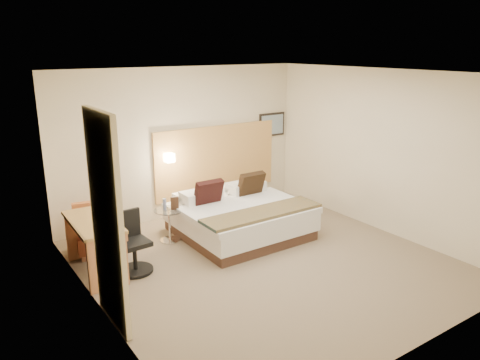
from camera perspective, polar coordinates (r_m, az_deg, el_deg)
floor at (r=6.96m, az=3.14°, el=-10.00°), size 4.80×5.00×0.02m
ceiling at (r=6.26m, az=3.53°, el=12.97°), size 4.80×5.00×0.02m
wall_back at (r=8.55m, az=-7.00°, el=4.52°), size 4.80×0.02×2.70m
wall_front at (r=4.84m, az=21.80°, el=-5.66°), size 4.80×0.02×2.70m
wall_left at (r=5.42m, az=-17.38°, el=-2.95°), size 0.02×5.00×2.70m
wall_right at (r=8.14m, az=16.94°, el=3.35°), size 0.02×5.00×2.70m
headboard_panel at (r=8.94m, az=-2.81°, el=2.50°), size 2.60×0.04×1.30m
art_frame at (r=9.57m, az=3.90°, el=6.76°), size 0.62×0.03×0.47m
art_canvas at (r=9.56m, az=3.97°, el=6.75°), size 0.54×0.01×0.39m
lamp_arm at (r=8.36m, az=-8.80°, el=2.79°), size 0.02×0.12×0.02m
lamp_shade at (r=8.31m, az=-8.62°, el=2.71°), size 0.15×0.15×0.15m
curtain at (r=5.25m, az=-15.92°, el=-4.95°), size 0.06×0.90×2.42m
bottle_a at (r=7.50m, az=-9.18°, el=-2.95°), size 0.07×0.07×0.19m
menu_folder at (r=7.50m, az=-7.97°, el=-2.80°), size 0.13×0.08×0.21m
bed at (r=7.79m, az=-0.14°, el=-4.48°), size 1.99×1.90×0.96m
lounge_chair at (r=7.53m, az=-16.78°, el=-6.10°), size 0.80×0.73×0.74m
side_table at (r=7.61m, az=-8.58°, el=-5.28°), size 0.60×0.60×0.53m
desk at (r=6.71m, az=-17.19°, el=-6.01°), size 0.60×1.25×0.77m
desk_chair at (r=6.71m, az=-12.92°, el=-8.03°), size 0.52×0.52×0.86m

